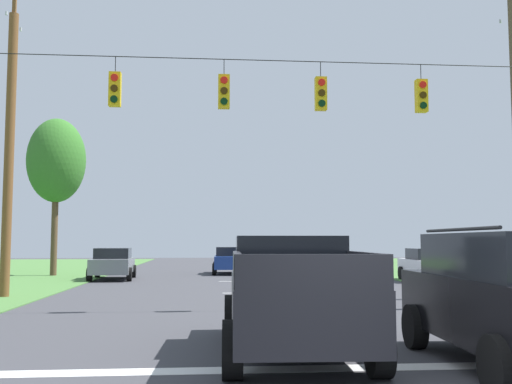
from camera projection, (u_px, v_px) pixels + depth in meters
stop_bar_stripe at (331, 368)px, 8.55m from camera, size 13.50×0.45×0.01m
lane_dash_0 at (280, 316)px, 14.51m from camera, size 2.50×0.15×0.01m
lane_dash_1 at (257, 293)px, 21.00m from camera, size 2.50×0.15×0.01m
lane_dash_2 at (246, 281)px, 27.03m from camera, size 2.50×0.15×0.01m
lane_dash_3 at (234, 269)px, 38.33m from camera, size 2.50×0.15×0.01m
overhead_signal_span at (276, 160)px, 16.28m from camera, size 16.37×0.31×7.27m
pickup_truck at (291, 294)px, 9.88m from camera, size 2.46×5.48×1.95m
distant_car_crossing_white at (429, 264)px, 26.74m from camera, size 2.25×4.41×1.52m
distant_car_oncoming at (113, 263)px, 28.37m from camera, size 2.20×4.39×1.52m
distant_car_far_parked at (231, 260)px, 33.33m from camera, size 2.12×4.35×1.52m
utility_pole_near_left at (9, 149)px, 19.71m from camera, size 0.32×1.57×10.20m
tree_roadside_right at (56, 161)px, 31.71m from camera, size 3.11×3.11×8.52m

